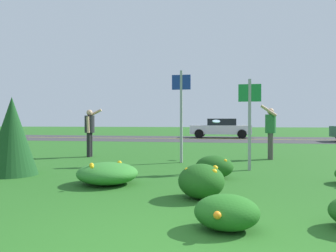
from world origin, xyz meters
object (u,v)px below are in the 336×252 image
object	(u,v)px
person_catcher_green_shirt	(270,129)
frisbee_pale_blue	(216,121)
person_thrower_dark_shirt	(90,129)
car_white_center_right	(221,128)
sign_post_near_path	(181,107)
sign_post_by_roadside	(250,115)

from	to	relation	value
person_catcher_green_shirt	frisbee_pale_blue	xyz separation A→B (m)	(-1.74, -0.03, 0.23)
person_thrower_dark_shirt	car_white_center_right	xyz separation A→B (m)	(4.24, 14.37, -0.25)
sign_post_near_path	frisbee_pale_blue	xyz separation A→B (m)	(0.99, 1.33, -0.43)
person_thrower_dark_shirt	car_white_center_right	world-z (taller)	person_thrower_dark_shirt
person_thrower_dark_shirt	sign_post_near_path	bearing A→B (deg)	-16.91
person_catcher_green_shirt	frisbee_pale_blue	world-z (taller)	person_catcher_green_shirt
sign_post_near_path	person_thrower_dark_shirt	world-z (taller)	sign_post_near_path
sign_post_near_path	person_catcher_green_shirt	distance (m)	3.13
sign_post_near_path	person_thrower_dark_shirt	bearing A→B (deg)	163.09
sign_post_near_path	sign_post_by_roadside	xyz separation A→B (m)	(1.91, -1.22, -0.26)
person_thrower_dark_shirt	person_catcher_green_shirt	bearing A→B (deg)	3.16
sign_post_near_path	car_white_center_right	bearing A→B (deg)	86.79
sign_post_near_path	frisbee_pale_blue	world-z (taller)	sign_post_near_path
car_white_center_right	person_catcher_green_shirt	bearing A→B (deg)	-82.39
sign_post_by_roadside	frisbee_pale_blue	size ratio (longest dim) A/B	8.77
person_thrower_dark_shirt	car_white_center_right	bearing A→B (deg)	73.56
sign_post_near_path	person_catcher_green_shirt	xyz separation A→B (m)	(2.74, 1.36, -0.66)
person_thrower_dark_shirt	person_catcher_green_shirt	world-z (taller)	person_catcher_green_shirt
person_thrower_dark_shirt	person_catcher_green_shirt	size ratio (longest dim) A/B	0.95
sign_post_by_roadside	person_catcher_green_shirt	world-z (taller)	sign_post_by_roadside
sign_post_near_path	person_catcher_green_shirt	size ratio (longest dim) A/B	1.55
person_catcher_green_shirt	car_white_center_right	size ratio (longest dim) A/B	0.40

